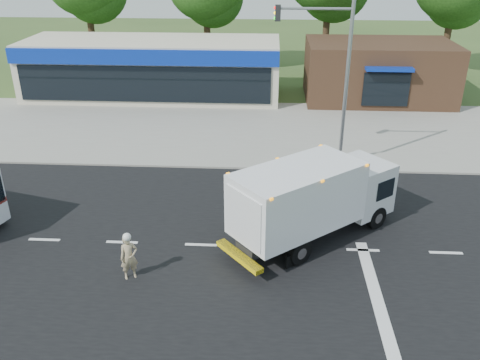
{
  "coord_description": "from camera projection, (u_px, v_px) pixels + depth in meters",
  "views": [
    {
      "loc": [
        -0.58,
        -16.0,
        10.34
      ],
      "look_at": [
        -1.67,
        2.2,
        1.7
      ],
      "focal_mm": 38.0,
      "sensor_mm": 36.0,
      "label": 1
    }
  ],
  "objects": [
    {
      "name": "ground",
      "position": [
        281.0,
        248.0,
        18.83
      ],
      "size": [
        120.0,
        120.0,
        0.0
      ],
      "primitive_type": "plane",
      "color": "#385123",
      "rests_on": "ground"
    },
    {
      "name": "road_asphalt",
      "position": [
        281.0,
        248.0,
        18.83
      ],
      "size": [
        60.0,
        14.0,
        0.02
      ],
      "primitive_type": "cube",
      "color": "black",
      "rests_on": "ground"
    },
    {
      "name": "sidewalk",
      "position": [
        279.0,
        160.0,
        26.2
      ],
      "size": [
        60.0,
        2.4,
        0.12
      ],
      "primitive_type": "cube",
      "color": "gray",
      "rests_on": "ground"
    },
    {
      "name": "parking_apron",
      "position": [
        278.0,
        124.0,
        31.45
      ],
      "size": [
        60.0,
        9.0,
        0.02
      ],
      "primitive_type": "cube",
      "color": "gray",
      "rests_on": "ground"
    },
    {
      "name": "lane_markings",
      "position": [
        321.0,
        270.0,
        17.53
      ],
      "size": [
        55.2,
        7.0,
        0.01
      ],
      "color": "silver",
      "rests_on": "road_asphalt"
    },
    {
      "name": "ems_box_truck",
      "position": [
        313.0,
        196.0,
        18.64
      ],
      "size": [
        6.85,
        6.2,
        3.14
      ],
      "rotation": [
        0.0,
        0.0,
        0.69
      ],
      "color": "black",
      "rests_on": "ground"
    },
    {
      "name": "emergency_worker",
      "position": [
        129.0,
        256.0,
        16.82
      ],
      "size": [
        0.7,
        0.61,
        1.73
      ],
      "rotation": [
        0.0,
        0.0,
        0.46
      ],
      "color": "tan",
      "rests_on": "ground"
    },
    {
      "name": "retail_strip_mall",
      "position": [
        153.0,
        68.0,
        36.43
      ],
      "size": [
        18.0,
        6.2,
        4.0
      ],
      "color": "beige",
      "rests_on": "ground"
    },
    {
      "name": "brown_storefront",
      "position": [
        378.0,
        71.0,
        35.62
      ],
      "size": [
        10.0,
        6.7,
        4.0
      ],
      "color": "#382316",
      "rests_on": "ground"
    },
    {
      "name": "traffic_signal_pole",
      "position": [
        334.0,
        69.0,
        23.45
      ],
      "size": [
        3.51,
        0.25,
        8.0
      ],
      "color": "gray",
      "rests_on": "ground"
    }
  ]
}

